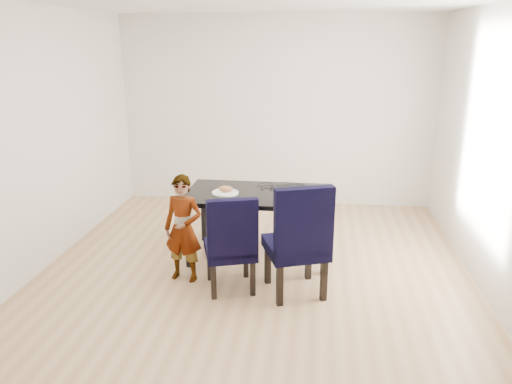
# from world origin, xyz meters

# --- Properties ---
(floor) EXTENTS (4.50, 5.00, 0.01)m
(floor) POSITION_xyz_m (0.00, 0.00, -0.01)
(floor) COLOR tan
(floor) RESTS_ON ground
(wall_back) EXTENTS (4.50, 0.01, 2.70)m
(wall_back) POSITION_xyz_m (0.00, 2.50, 1.35)
(wall_back) COLOR white
(wall_back) RESTS_ON ground
(wall_front) EXTENTS (4.50, 0.01, 2.70)m
(wall_front) POSITION_xyz_m (0.00, -2.50, 1.35)
(wall_front) COLOR white
(wall_front) RESTS_ON ground
(wall_left) EXTENTS (0.01, 5.00, 2.70)m
(wall_left) POSITION_xyz_m (-2.25, 0.00, 1.35)
(wall_left) COLOR white
(wall_left) RESTS_ON ground
(wall_right) EXTENTS (0.01, 5.00, 2.70)m
(wall_right) POSITION_xyz_m (2.25, 0.00, 1.35)
(wall_right) COLOR silver
(wall_right) RESTS_ON ground
(dining_table) EXTENTS (1.60, 0.90, 0.75)m
(dining_table) POSITION_xyz_m (0.00, 0.50, 0.38)
(dining_table) COLOR black
(dining_table) RESTS_ON floor
(chair_left) EXTENTS (0.60, 0.61, 0.98)m
(chair_left) POSITION_xyz_m (-0.19, -0.28, 0.49)
(chair_left) COLOR black
(chair_left) RESTS_ON floor
(chair_right) EXTENTS (0.70, 0.71, 1.12)m
(chair_right) POSITION_xyz_m (0.44, -0.28, 0.56)
(chair_right) COLOR black
(chair_right) RESTS_ON floor
(child) EXTENTS (0.44, 0.32, 1.10)m
(child) POSITION_xyz_m (-0.69, -0.15, 0.55)
(child) COLOR #FF5F15
(child) RESTS_ON floor
(plate) EXTENTS (0.31, 0.31, 0.02)m
(plate) POSITION_xyz_m (-0.37, 0.43, 0.76)
(plate) COLOR white
(plate) RESTS_ON dining_table
(sandwich) EXTENTS (0.18, 0.12, 0.06)m
(sandwich) POSITION_xyz_m (-0.36, 0.44, 0.80)
(sandwich) COLOR #B16E3F
(sandwich) RESTS_ON plate
(laptop) EXTENTS (0.38, 0.32, 0.03)m
(laptop) POSITION_xyz_m (0.30, 0.79, 0.76)
(laptop) COLOR black
(laptop) RESTS_ON dining_table
(cable_tangle) EXTENTS (0.20, 0.20, 0.01)m
(cable_tangle) POSITION_xyz_m (0.07, 0.65, 0.75)
(cable_tangle) COLOR black
(cable_tangle) RESTS_ON dining_table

